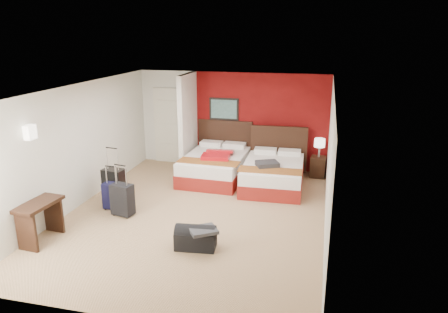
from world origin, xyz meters
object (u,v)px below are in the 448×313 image
(bed_left, at_px, (215,167))
(suitcase_black, at_px, (115,186))
(table_lamp, at_px, (319,148))
(suitcase_charcoal, at_px, (123,201))
(duffel_bag, at_px, (196,239))
(desk, at_px, (41,222))
(red_suitcase_open, at_px, (218,154))
(bed_right, at_px, (273,175))
(nightstand, at_px, (318,167))
(suitcase_navy, at_px, (113,197))

(bed_left, distance_m, suitcase_black, 2.55)
(table_lamp, distance_m, suitcase_charcoal, 4.93)
(suitcase_charcoal, bearing_deg, table_lamp, 52.76)
(bed_left, height_order, duffel_bag, bed_left)
(table_lamp, relative_size, desk, 0.54)
(desk, bearing_deg, suitcase_charcoal, 59.75)
(bed_left, relative_size, desk, 2.33)
(table_lamp, height_order, suitcase_black, table_lamp)
(suitcase_black, height_order, desk, desk)
(red_suitcase_open, distance_m, suitcase_charcoal, 2.78)
(bed_right, bearing_deg, red_suitcase_open, 172.28)
(nightstand, relative_size, desk, 0.60)
(bed_right, distance_m, suitcase_black, 3.58)
(suitcase_navy, bearing_deg, suitcase_black, 115.39)
(red_suitcase_open, xyz_separation_m, desk, (-2.20, -3.72, -0.30))
(nightstand, height_order, duffel_bag, nightstand)
(bed_right, height_order, suitcase_navy, bed_right)
(bed_right, relative_size, duffel_bag, 2.88)
(nightstand, relative_size, suitcase_black, 0.76)
(red_suitcase_open, bearing_deg, desk, -126.83)
(red_suitcase_open, bearing_deg, bed_left, 128.83)
(table_lamp, bearing_deg, nightstand, 0.00)
(bed_left, relative_size, suitcase_navy, 3.81)
(nightstand, xyz_separation_m, duffel_bag, (-1.89, -4.16, -0.09))
(nightstand, bearing_deg, table_lamp, 0.00)
(red_suitcase_open, height_order, desk, desk)
(suitcase_black, bearing_deg, nightstand, 41.28)
(nightstand, relative_size, table_lamp, 1.11)
(suitcase_charcoal, distance_m, desk, 1.57)
(desk, bearing_deg, bed_right, 49.30)
(bed_right, bearing_deg, bed_left, 168.82)
(red_suitcase_open, height_order, suitcase_charcoal, red_suitcase_open)
(bed_right, distance_m, suitcase_charcoal, 3.51)
(duffel_bag, bearing_deg, table_lamp, 59.82)
(red_suitcase_open, xyz_separation_m, nightstand, (2.36, 0.83, -0.40))
(bed_right, height_order, table_lamp, table_lamp)
(suitcase_charcoal, height_order, duffel_bag, suitcase_charcoal)
(bed_left, distance_m, suitcase_navy, 2.76)
(red_suitcase_open, distance_m, table_lamp, 2.50)
(red_suitcase_open, xyz_separation_m, suitcase_black, (-1.82, -1.78, -0.32))
(suitcase_charcoal, bearing_deg, nightstand, 52.76)
(suitcase_black, bearing_deg, red_suitcase_open, 53.62)
(red_suitcase_open, distance_m, nightstand, 2.53)
(nightstand, bearing_deg, suitcase_navy, -138.83)
(suitcase_black, relative_size, suitcase_navy, 1.30)
(nightstand, xyz_separation_m, table_lamp, (0.00, 0.00, 0.49))
(table_lamp, height_order, suitcase_charcoal, table_lamp)
(suitcase_charcoal, height_order, desk, desk)
(suitcase_black, xyz_separation_m, suitcase_navy, (0.17, -0.41, -0.08))
(bed_left, bearing_deg, duffel_bag, -78.49)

